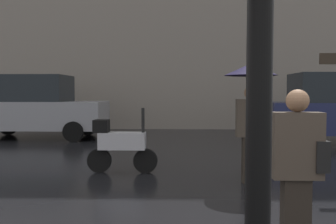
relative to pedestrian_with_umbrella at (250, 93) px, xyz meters
name	(u,v)px	position (x,y,z in m)	size (l,w,h in m)	color
pedestrian_with_umbrella	(250,93)	(0.00, 0.00, 0.00)	(0.89, 0.89, 2.01)	#2A241E
pedestrian_with_bag	(298,163)	(-0.10, -2.85, -0.63)	(0.48, 0.24, 1.55)	#2A241E
parked_scooter	(120,144)	(-2.32, 0.70, -0.96)	(1.34, 0.32, 1.23)	black
parked_car_right	(36,107)	(-6.02, 5.93, -0.47)	(4.48, 2.00, 2.10)	gray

